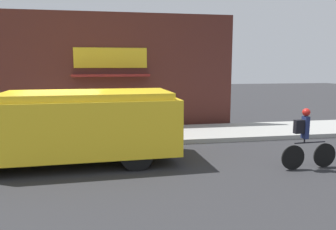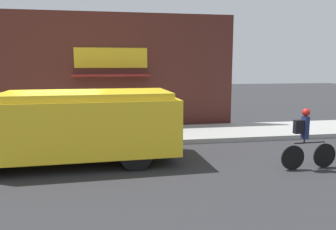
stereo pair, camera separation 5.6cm
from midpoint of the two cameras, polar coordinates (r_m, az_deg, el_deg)
name	(u,v)px [view 1 (the left image)]	position (r m, az deg, el deg)	size (l,w,h in m)	color
ground_plane	(63,150)	(11.44, -17.89, -5.77)	(70.00, 70.00, 0.00)	#2B2B2D
sidewalk	(68,138)	(12.80, -17.07, -3.82)	(28.00, 2.85, 0.17)	#999993
storefront	(72,72)	(14.36, -16.46, 7.18)	(14.05, 0.74, 4.96)	#4C231E
school_bus	(73,126)	(9.61, -16.44, -1.79)	(6.64, 2.89, 2.04)	yellow
cyclist	(306,140)	(9.50, 22.77, -4.03)	(1.64, 0.21, 1.65)	black
trash_bin	(99,121)	(12.83, -12.13, -1.11)	(0.52, 0.52, 0.92)	#2D5138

